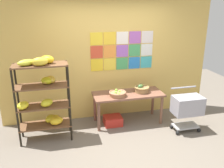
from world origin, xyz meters
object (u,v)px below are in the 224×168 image
object	(u,v)px
produce_crate_under_table	(113,121)
shopping_cart	(187,107)
display_table	(128,97)
fruit_basket_back_right	(142,89)
fruit_basket_right	(118,93)
banana_shelf_unit	(45,95)

from	to	relation	value
produce_crate_under_table	shopping_cart	size ratio (longest dim) A/B	0.43
display_table	shopping_cart	bearing A→B (deg)	-30.89
fruit_basket_back_right	fruit_basket_right	size ratio (longest dim) A/B	0.90
display_table	shopping_cart	xyz separation A→B (m)	(1.04, -0.62, -0.06)
banana_shelf_unit	fruit_basket_right	size ratio (longest dim) A/B	4.59
display_table	fruit_basket_right	distance (m)	0.31
banana_shelf_unit	fruit_basket_right	xyz separation A→B (m)	(1.42, 0.18, -0.17)
banana_shelf_unit	fruit_basket_right	world-z (taller)	banana_shelf_unit
banana_shelf_unit	shopping_cart	size ratio (longest dim) A/B	1.86
banana_shelf_unit	display_table	world-z (taller)	banana_shelf_unit
banana_shelf_unit	fruit_basket_right	bearing A→B (deg)	7.33
produce_crate_under_table	fruit_basket_back_right	bearing A→B (deg)	4.60
fruit_basket_back_right	shopping_cart	distance (m)	0.99
shopping_cart	banana_shelf_unit	bearing A→B (deg)	159.24
fruit_basket_right	shopping_cart	distance (m)	1.41
fruit_basket_right	banana_shelf_unit	bearing A→B (deg)	-172.67
display_table	fruit_basket_back_right	xyz separation A→B (m)	(0.30, 0.01, 0.17)
fruit_basket_right	produce_crate_under_table	size ratio (longest dim) A/B	0.94
fruit_basket_back_right	shopping_cart	world-z (taller)	shopping_cart
banana_shelf_unit	fruit_basket_right	distance (m)	1.44
display_table	fruit_basket_back_right	bearing A→B (deg)	1.06
shopping_cart	fruit_basket_back_right	bearing A→B (deg)	126.06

